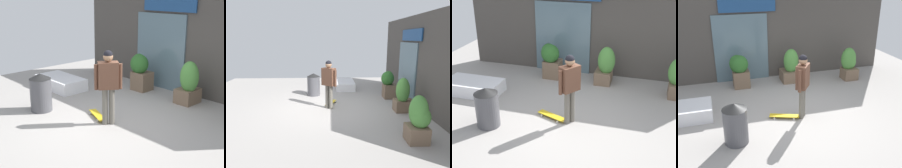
# 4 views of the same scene
# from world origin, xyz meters

# --- Properties ---
(ground_plane) EXTENTS (12.00, 12.00, 0.00)m
(ground_plane) POSITION_xyz_m (0.00, 0.00, 0.00)
(ground_plane) COLOR #9E9993
(building_facade) EXTENTS (8.74, 0.31, 3.36)m
(building_facade) POSITION_xyz_m (-0.04, 3.36, 1.67)
(building_facade) COLOR #4C4742
(building_facade) RESTS_ON ground_plane
(skateboarder) EXTENTS (0.48, 0.54, 1.75)m
(skateboarder) POSITION_xyz_m (0.04, 0.00, 1.08)
(skateboarder) COLOR #666056
(skateboarder) RESTS_ON ground_plane
(skateboard) EXTENTS (0.82, 0.45, 0.08)m
(skateboard) POSITION_xyz_m (-0.44, 0.07, 0.06)
(skateboard) COLOR gold
(skateboard) RESTS_ON ground_plane
(planter_box_left) EXTENTS (0.59, 0.54, 1.17)m
(planter_box_left) POSITION_xyz_m (2.60, 2.20, 0.58)
(planter_box_left) COLOR brown
(planter_box_left) RESTS_ON ground_plane
(planter_box_right) EXTENTS (0.59, 0.64, 1.20)m
(planter_box_right) POSITION_xyz_m (0.47, 2.55, 0.58)
(planter_box_right) COLOR brown
(planter_box_right) RESTS_ON ground_plane
(planter_box_mid) EXTENTS (0.63, 0.61, 1.14)m
(planter_box_mid) POSITION_xyz_m (-1.30, 2.53, 0.65)
(planter_box_mid) COLOR brown
(planter_box_mid) RESTS_ON ground_plane
(trash_bin) EXTENTS (0.56, 0.56, 0.99)m
(trash_bin) POSITION_xyz_m (-1.79, -0.69, 0.50)
(trash_bin) COLOR #4C4C51
(trash_bin) RESTS_ON ground_plane
(snow_ledge) EXTENTS (1.66, 0.90, 0.37)m
(snow_ledge) POSITION_xyz_m (-3.12, 0.80, 0.19)
(snow_ledge) COLOR white
(snow_ledge) RESTS_ON ground_plane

